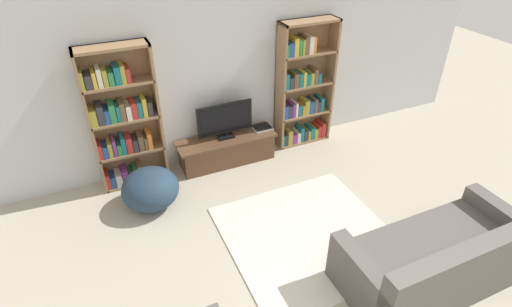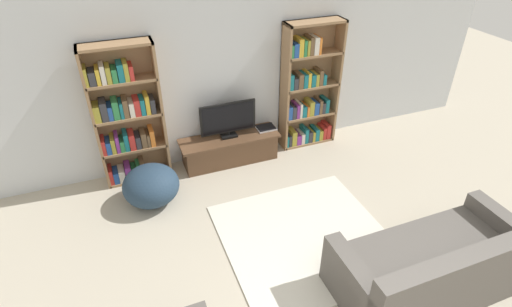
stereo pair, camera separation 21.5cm
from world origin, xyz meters
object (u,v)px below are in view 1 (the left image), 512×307
Objects in this scene: bookshelf_right at (302,89)px; laptop at (262,128)px; beanbag_ottoman at (150,189)px; bookshelf_left at (122,121)px; television at (225,120)px; tv_stand at (227,150)px; couch_right_sofa at (438,260)px.

laptop is (-0.71, -0.07, -0.48)m from bookshelf_right.
laptop is 0.39× the size of beanbag_ottoman.
bookshelf_right is at bearing -0.01° from bookshelf_left.
television is at bearing 24.28° from beanbag_ottoman.
tv_stand is at bearing -4.59° from bookshelf_left.
bookshelf_right is 1.34m from television.
beanbag_ottoman is (-1.87, -0.59, -0.17)m from laptop.
tv_stand is (1.39, -0.11, -0.75)m from bookshelf_left.
laptop is at bearing -2.02° from bookshelf_left.
bookshelf_left is 6.85× the size of laptop.
bookshelf_right is at bearing 4.82° from tv_stand.
television is at bearing -176.23° from bookshelf_right.
bookshelf_left is 1.59m from tv_stand.
laptop is (0.61, 0.04, 0.22)m from tv_stand.
laptop is at bearing -174.37° from bookshelf_right.
tv_stand is 1.79× the size of television.
beanbag_ottoman is at bearing -162.60° from laptop.
tv_stand is 0.50m from television.
laptop is at bearing 17.40° from beanbag_ottoman.
bookshelf_left is at bearing 130.06° from couch_right_sofa.
tv_stand is at bearing 112.14° from couch_right_sofa.
laptop is at bearing 1.59° from television.
tv_stand is (-1.32, -0.11, -0.70)m from bookshelf_right.
couch_right_sofa reaches higher than laptop.
beanbag_ottoman is (-2.59, -0.66, -0.65)m from bookshelf_right.
couch_right_sofa is at bearing -91.94° from bookshelf_right.
bookshelf_left is at bearing 177.98° from laptop.
beanbag_ottoman is at bearing -78.84° from bookshelf_left.
bookshelf_left is 1.32× the size of tv_stand.
bookshelf_right is 0.97× the size of couch_right_sofa.
television reaches higher than tv_stand.
beanbag_ottoman is (0.13, -0.66, -0.70)m from bookshelf_left.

